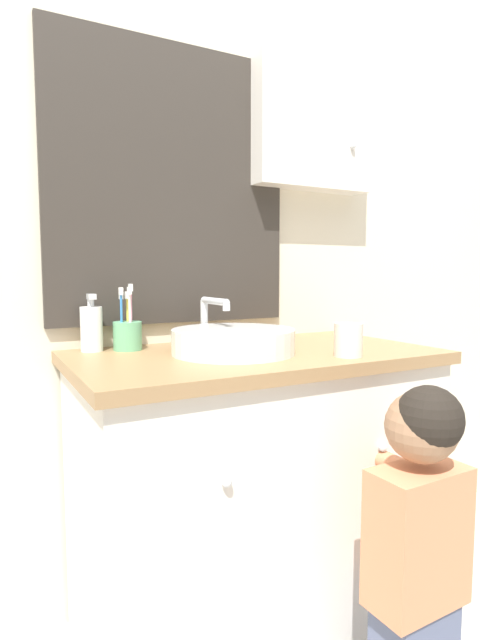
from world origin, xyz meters
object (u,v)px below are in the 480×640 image
object	(u,v)px
sink_basin	(233,340)
child_figure	(418,534)
soap_dispenser	(92,328)
toothbrush_holder	(127,334)
drinking_cup	(348,340)

from	to	relation	value
sink_basin	child_figure	size ratio (longest dim) A/B	0.48
soap_dispenser	child_figure	xyz separation A→B (m)	(0.59, -0.70, -0.45)
toothbrush_holder	drinking_cup	distance (m)	0.64
soap_dispenser	drinking_cup	bearing A→B (deg)	-35.48
sink_basin	toothbrush_holder	xyz separation A→B (m)	(-0.25, 0.20, 0.01)
sink_basin	drinking_cup	distance (m)	0.32
soap_dispenser	drinking_cup	xyz separation A→B (m)	(0.60, -0.43, -0.02)
child_figure	drinking_cup	bearing A→B (deg)	87.93
sink_basin	soap_dispenser	distance (m)	0.42
toothbrush_holder	drinking_cup	xyz separation A→B (m)	(0.50, -0.40, -0.00)
child_figure	drinking_cup	size ratio (longest dim) A/B	9.12
sink_basin	soap_dispenser	bearing A→B (deg)	146.60
soap_dispenser	child_figure	bearing A→B (deg)	-49.72
toothbrush_holder	soap_dispenser	size ratio (longest dim) A/B	1.16
toothbrush_holder	drinking_cup	world-z (taller)	toothbrush_holder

